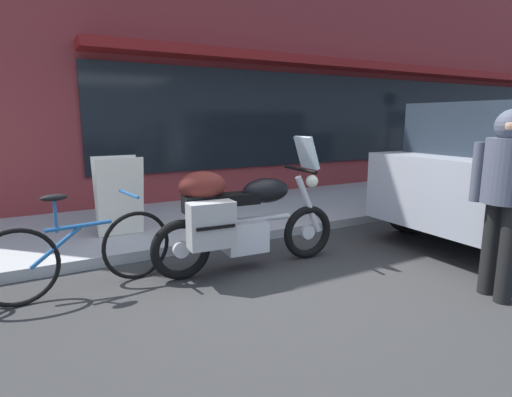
{
  "coord_description": "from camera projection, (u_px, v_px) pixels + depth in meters",
  "views": [
    {
      "loc": [
        -2.04,
        -3.05,
        1.56
      ],
      "look_at": [
        0.17,
        0.81,
        0.7
      ],
      "focal_mm": 28.86,
      "sensor_mm": 36.0,
      "label": 1
    }
  ],
  "objects": [
    {
      "name": "storefront_building",
      "position": [
        384.0,
        13.0,
        9.25
      ],
      "size": [
        18.73,
        0.9,
        7.99
      ],
      "color": "maroon",
      "rests_on": "ground_plane"
    },
    {
      "name": "touring_motorcycle",
      "position": [
        238.0,
        215.0,
        4.2
      ],
      "size": [
        2.08,
        0.62,
        1.38
      ],
      "color": "black",
      "rests_on": "ground_plane"
    },
    {
      "name": "sandwich_board_sign",
      "position": [
        119.0,
        196.0,
        5.13
      ],
      "size": [
        0.55,
        0.42,
        0.98
      ],
      "color": "silver",
      "rests_on": "sidewalk_curb"
    },
    {
      "name": "pedestrian_walking",
      "position": [
        507.0,
        182.0,
        3.47
      ],
      "size": [
        0.48,
        0.54,
        1.65
      ],
      "color": "black",
      "rests_on": "ground_plane"
    },
    {
      "name": "ground_plane",
      "position": [
        283.0,
        287.0,
        3.89
      ],
      "size": [
        80.0,
        80.0,
        0.0
      ],
      "primitive_type": "plane",
      "color": "#303030"
    },
    {
      "name": "parked_bicycle",
      "position": [
        81.0,
        252.0,
        3.73
      ],
      "size": [
        1.7,
        0.48,
        0.93
      ],
      "color": "black",
      "rests_on": "ground_plane"
    }
  ]
}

